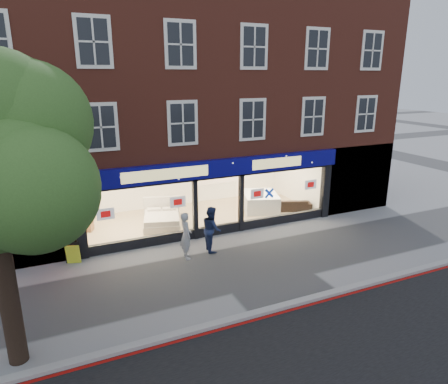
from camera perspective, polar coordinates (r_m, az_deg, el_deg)
ground at (r=14.69m, az=4.09°, el=-10.15°), size 120.00×120.00×0.00m
kerb_line at (r=12.40m, az=11.14°, el=-15.81°), size 60.00×0.10×0.01m
kerb_stone at (r=12.51m, az=10.61°, el=-15.18°), size 60.00×0.25×0.12m
showroom_floor at (r=19.07m, az=-3.40°, el=-3.58°), size 11.00×4.50×0.10m
building at (r=19.51m, az=-5.64°, el=16.65°), size 19.00×8.26×10.30m
display_bed at (r=17.96m, az=-8.88°, el=-3.83°), size 2.06×2.30×1.09m
bedside_table at (r=18.15m, az=-18.96°, el=-4.44°), size 0.59×0.59×0.55m
mattress_stack at (r=19.95m, az=5.20°, el=-1.34°), size 2.20×2.47×0.81m
sofa at (r=20.08m, az=9.68°, el=-1.78°), size 2.00×1.34×0.54m
a_board at (r=15.51m, az=-20.78°, el=-8.21°), size 0.56×0.44×0.76m
pedestrian_grey at (r=14.79m, az=-5.45°, el=-6.20°), size 0.47×0.68×1.78m
pedestrian_blue at (r=15.36m, az=-1.77°, el=-5.27°), size 0.76×0.93×1.77m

